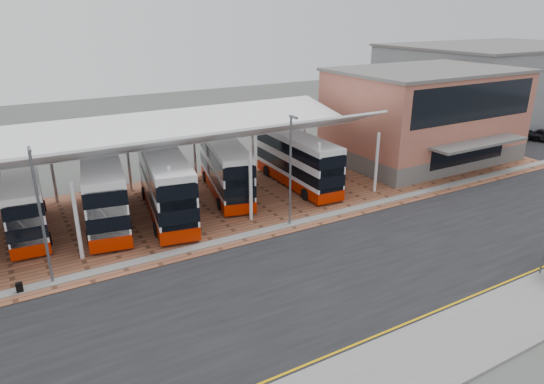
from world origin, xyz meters
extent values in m
plane|color=#444743|center=(0.00, 0.00, 0.00)|extent=(140.00, 140.00, 0.00)
cube|color=black|center=(0.00, -1.00, 0.01)|extent=(120.00, 14.00, 0.02)
cube|color=brown|center=(2.00, 13.00, 0.03)|extent=(72.00, 16.00, 0.06)
cube|color=slate|center=(0.00, -9.00, 0.07)|extent=(120.00, 4.00, 0.14)
cube|color=slate|center=(0.00, 6.20, 0.07)|extent=(120.00, 0.80, 0.14)
cube|color=#DA9C00|center=(0.00, -7.00, 0.03)|extent=(120.00, 0.12, 0.01)
cube|color=#DA9C00|center=(0.00, -6.70, 0.03)|extent=(120.00, 0.12, 0.01)
cylinder|color=silver|center=(-12.00, 8.50, 2.60)|extent=(0.26, 0.26, 5.20)
cylinder|color=silver|center=(-12.00, 19.50, 2.30)|extent=(0.26, 0.26, 4.60)
cylinder|color=silver|center=(-6.00, 8.50, 2.60)|extent=(0.26, 0.26, 5.20)
cylinder|color=silver|center=(-6.00, 19.50, 2.30)|extent=(0.26, 0.26, 4.60)
cylinder|color=silver|center=(0.00, 8.50, 2.60)|extent=(0.26, 0.26, 5.20)
cylinder|color=silver|center=(0.00, 19.50, 2.30)|extent=(0.26, 0.26, 4.60)
cylinder|color=silver|center=(6.00, 8.50, 2.60)|extent=(0.26, 0.26, 5.20)
cylinder|color=silver|center=(6.00, 19.50, 2.30)|extent=(0.26, 0.26, 4.60)
cylinder|color=silver|center=(12.00, 8.50, 2.60)|extent=(0.26, 0.26, 5.20)
cylinder|color=silver|center=(12.00, 19.50, 2.30)|extent=(0.26, 0.26, 4.60)
cube|color=white|center=(-6.00, 10.70, 6.10)|extent=(37.00, 4.95, 1.95)
cube|color=white|center=(-6.00, 16.30, 5.90)|extent=(37.00, 7.12, 1.43)
cube|color=#5E5A58|center=(23.00, 14.00, 0.90)|extent=(18.00, 12.00, 1.80)
cube|color=#A9614D|center=(23.00, 14.00, 5.40)|extent=(18.00, 12.00, 7.20)
cube|color=black|center=(23.00, 8.10, 6.80)|extent=(16.00, 0.25, 3.40)
cube|color=black|center=(23.00, 8.10, 2.10)|extent=(10.00, 0.25, 2.20)
cube|color=#5E5A58|center=(23.00, 7.00, 3.20)|extent=(11.00, 2.40, 0.25)
cube|color=#5E5A58|center=(23.00, 14.00, 9.10)|extent=(18.40, 12.40, 0.30)
cube|color=slate|center=(48.00, 24.00, 5.00)|extent=(30.00, 20.00, 10.00)
cube|color=#5E5A58|center=(48.00, 24.00, 10.10)|extent=(30.50, 20.50, 0.30)
cylinder|color=#525358|center=(-14.00, 6.30, 4.00)|extent=(0.16, 0.16, 8.00)
cube|color=#525358|center=(-14.00, 6.00, 8.00)|extent=(0.15, 0.90, 0.15)
cylinder|color=#525358|center=(2.00, 6.30, 4.00)|extent=(0.16, 0.16, 8.00)
cube|color=#525358|center=(2.00, 6.00, 8.00)|extent=(0.15, 0.90, 0.15)
cube|color=silver|center=(-14.47, 14.73, 2.25)|extent=(2.86, 10.16, 3.93)
cube|color=#A41700|center=(-14.47, 14.73, 0.65)|extent=(2.90, 10.20, 0.82)
cube|color=black|center=(-14.47, 14.73, 1.84)|extent=(2.90, 10.20, 0.87)
cube|color=black|center=(-14.47, 14.73, 3.30)|extent=(2.90, 10.20, 0.87)
cube|color=black|center=(-14.76, 9.76, 2.16)|extent=(2.06, 0.21, 3.29)
cylinder|color=black|center=(-15.79, 11.59, 0.52)|extent=(0.31, 0.93, 0.91)
cylinder|color=black|center=(-13.51, 11.45, 0.52)|extent=(0.31, 0.93, 0.91)
cylinder|color=black|center=(-15.42, 18.00, 0.52)|extent=(0.31, 0.93, 0.91)
cylinder|color=black|center=(-13.14, 17.87, 0.52)|extent=(0.31, 0.93, 0.91)
cube|color=silver|center=(-9.29, 13.75, 2.58)|extent=(4.51, 11.83, 4.52)
cube|color=#A41700|center=(-9.29, 13.75, 0.74)|extent=(4.56, 11.88, 0.95)
cube|color=black|center=(-9.29, 13.75, 2.11)|extent=(4.56, 11.88, 1.00)
cube|color=black|center=(-9.29, 13.75, 3.79)|extent=(4.56, 11.88, 1.00)
cube|color=black|center=(-10.24, 8.10, 2.48)|extent=(2.35, 0.50, 3.78)
cylinder|color=black|center=(-11.20, 10.32, 0.59)|extent=(0.46, 1.08, 1.05)
cylinder|color=black|center=(-8.61, 9.89, 0.59)|extent=(0.46, 1.08, 1.05)
cylinder|color=black|center=(-9.97, 17.61, 0.59)|extent=(0.46, 1.08, 1.05)
cylinder|color=black|center=(-7.38, 17.18, 0.59)|extent=(0.46, 1.08, 1.05)
cube|color=silver|center=(-5.04, 12.64, 2.60)|extent=(4.61, 11.91, 4.55)
cube|color=#A41700|center=(-5.04, 12.64, 0.75)|extent=(4.66, 11.96, 0.95)
cube|color=black|center=(-5.04, 12.64, 2.12)|extent=(4.66, 11.96, 1.00)
cube|color=black|center=(-5.04, 12.64, 3.81)|extent=(4.66, 11.96, 1.00)
cube|color=black|center=(-6.03, 6.96, 2.49)|extent=(2.36, 0.51, 3.81)
cylinder|color=black|center=(-6.98, 9.20, 0.59)|extent=(0.47, 1.09, 1.06)
cylinder|color=black|center=(-4.38, 8.75, 0.59)|extent=(0.47, 1.09, 1.06)
cylinder|color=black|center=(-5.70, 16.53, 0.59)|extent=(0.47, 1.09, 1.06)
cylinder|color=black|center=(-3.09, 16.08, 0.59)|extent=(0.47, 1.09, 1.06)
cube|color=silver|center=(0.73, 14.47, 2.42)|extent=(4.85, 11.07, 4.22)
cube|color=#A41700|center=(0.73, 14.47, 0.70)|extent=(4.90, 11.12, 0.88)
cube|color=black|center=(0.73, 14.47, 1.97)|extent=(4.90, 11.12, 0.93)
cube|color=black|center=(0.73, 14.47, 3.55)|extent=(4.90, 11.12, 0.93)
cube|color=black|center=(-0.49, 9.26, 2.32)|extent=(2.17, 0.60, 3.53)
cylinder|color=black|center=(-1.25, 11.38, 0.55)|extent=(0.49, 1.02, 0.98)
cylinder|color=black|center=(1.14, 10.82, 0.55)|extent=(0.49, 1.02, 0.98)
cylinder|color=black|center=(0.32, 18.11, 0.55)|extent=(0.49, 1.02, 0.98)
cylinder|color=black|center=(2.71, 17.55, 0.55)|extent=(0.49, 1.02, 0.98)
cube|color=silver|center=(7.08, 13.21, 2.44)|extent=(3.00, 11.02, 4.27)
cube|color=#A41700|center=(7.08, 13.21, 0.70)|extent=(3.04, 11.06, 0.89)
cube|color=black|center=(7.08, 13.21, 1.99)|extent=(3.04, 11.06, 0.94)
cube|color=black|center=(7.08, 13.21, 3.58)|extent=(3.04, 11.06, 0.94)
cube|color=black|center=(6.83, 7.80, 2.34)|extent=(2.23, 0.21, 3.57)
cylinder|color=black|center=(5.68, 9.78, 0.56)|extent=(0.32, 1.00, 0.99)
cylinder|color=black|center=(8.16, 9.66, 0.56)|extent=(0.32, 1.00, 0.99)
cylinder|color=black|center=(6.01, 16.75, 0.56)|extent=(0.32, 1.00, 0.99)
cylinder|color=black|center=(8.49, 16.64, 0.56)|extent=(0.32, 1.00, 0.99)
cube|color=black|center=(-15.70, 6.00, 0.37)|extent=(0.36, 0.26, 0.62)
cylinder|color=#525358|center=(11.05, -7.11, 1.36)|extent=(0.11, 0.11, 2.44)
camera|label=1|loc=(-15.26, -20.90, 14.64)|focal=32.00mm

